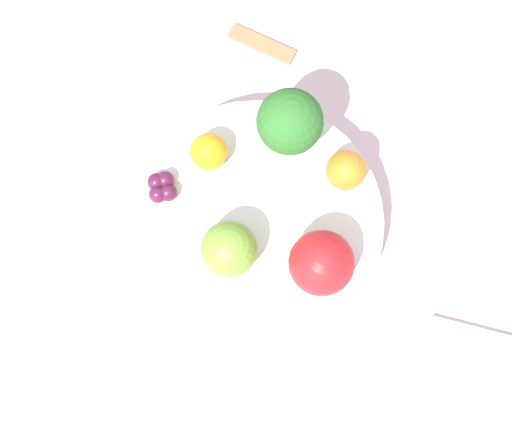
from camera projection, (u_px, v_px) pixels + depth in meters
name	position (u px, v px, depth m)	size (l,w,h in m)	color
ground_plane	(256.00, 234.00, 0.72)	(6.00, 6.00, 0.00)	gray
table_surface	(256.00, 232.00, 0.71)	(1.20, 1.20, 0.02)	silver
bowl	(256.00, 225.00, 0.68)	(0.24, 0.24, 0.04)	white
broccoli	(290.00, 122.00, 0.63)	(0.06, 0.06, 0.08)	#8CB76B
apple_red	(228.00, 249.00, 0.63)	(0.05, 0.05, 0.05)	olive
apple_green	(321.00, 263.00, 0.62)	(0.06, 0.06, 0.06)	red
orange_front	(346.00, 170.00, 0.65)	(0.04, 0.04, 0.04)	orange
orange_back	(209.00, 152.00, 0.66)	(0.04, 0.04, 0.04)	orange
grape_cluster	(162.00, 187.00, 0.66)	(0.03, 0.03, 0.02)	#511938
napkin	(482.00, 394.00, 0.66)	(0.15, 0.15, 0.01)	silver
spoon	(262.00, 44.00, 0.75)	(0.07, 0.03, 0.01)	olive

